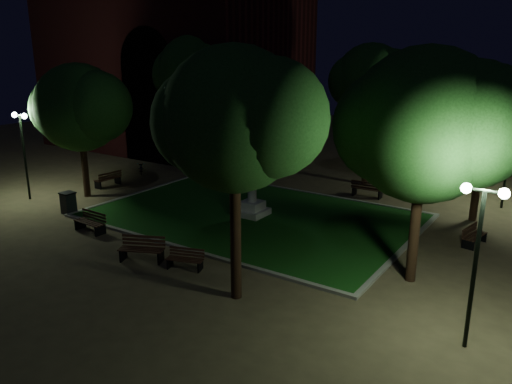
# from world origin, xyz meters

# --- Properties ---
(ground) EXTENTS (80.00, 80.00, 0.00)m
(ground) POSITION_xyz_m (0.00, 0.00, 0.00)
(ground) COLOR brown
(lawn) EXTENTS (15.00, 10.00, 0.08)m
(lawn) POSITION_xyz_m (0.00, 2.00, 0.04)
(lawn) COLOR #134412
(lawn) RESTS_ON ground
(lawn_kerb) EXTENTS (15.40, 10.40, 0.12)m
(lawn_kerb) POSITION_xyz_m (0.00, 2.00, 0.06)
(lawn_kerb) COLOR slate
(lawn_kerb) RESTS_ON ground
(monument) EXTENTS (1.40, 1.40, 3.20)m
(monument) POSITION_xyz_m (0.00, 2.00, 0.96)
(monument) COLOR #A9A59A
(monument) RESTS_ON lawn
(building_main) EXTENTS (20.00, 12.00, 15.00)m
(building_main) POSITION_xyz_m (-15.86, 13.79, 7.38)
(building_main) COLOR #421414
(building_main) RESTS_ON ground
(tree_west) EXTENTS (5.78, 4.72, 7.31)m
(tree_west) POSITION_xyz_m (-9.54, -0.28, 4.95)
(tree_west) COLOR black
(tree_west) RESTS_ON ground
(tree_north_wl) EXTENTS (6.16, 5.03, 8.25)m
(tree_north_wl) POSITION_xyz_m (-5.83, 7.70, 5.73)
(tree_north_wl) COLOR black
(tree_north_wl) RESTS_ON ground
(tree_north_er) EXTENTS (5.14, 4.20, 8.35)m
(tree_north_er) POSITION_xyz_m (2.34, 10.94, 6.24)
(tree_north_er) COLOR black
(tree_north_er) RESTS_ON ground
(tree_ne) EXTENTS (5.91, 4.83, 7.43)m
(tree_ne) POSITION_xyz_m (9.29, 7.47, 5.01)
(tree_ne) COLOR black
(tree_ne) RESTS_ON ground
(tree_east) EXTENTS (6.35, 5.18, 8.16)m
(tree_east) POSITION_xyz_m (8.80, -0.71, 5.56)
(tree_east) COLOR black
(tree_east) RESTS_ON ground
(tree_se) EXTENTS (5.51, 4.50, 8.18)m
(tree_se) POSITION_xyz_m (4.34, -5.19, 5.92)
(tree_se) COLOR black
(tree_se) RESTS_ON ground
(tree_nw) EXTENTS (6.29, 5.13, 8.95)m
(tree_nw) POSITION_xyz_m (-9.01, 8.69, 6.38)
(tree_nw) COLOR black
(tree_nw) RESTS_ON ground
(lamppost_sw) EXTENTS (1.18, 0.28, 4.74)m
(lamppost_sw) POSITION_xyz_m (-11.88, -2.36, 3.29)
(lamppost_sw) COLOR black
(lamppost_sw) RESTS_ON ground
(lamppost_se) EXTENTS (1.18, 0.28, 4.65)m
(lamppost_se) POSITION_xyz_m (11.23, -3.97, 3.23)
(lamppost_se) COLOR black
(lamppost_se) RESTS_ON ground
(lamppost_nw) EXTENTS (1.18, 0.28, 4.03)m
(lamppost_nw) POSITION_xyz_m (-11.39, 9.20, 2.86)
(lamppost_nw) COLOR black
(lamppost_nw) RESTS_ON ground
(lamppost_ne) EXTENTS (1.18, 0.28, 4.61)m
(lamppost_ne) POSITION_xyz_m (10.03, 10.37, 3.21)
(lamppost_ne) COLOR black
(lamppost_ne) RESTS_ON ground
(bench_near_left) EXTENTS (1.85, 1.29, 0.96)m
(bench_near_left) POSITION_xyz_m (-0.57, -4.79, 0.45)
(bench_near_left) COLOR black
(bench_near_left) RESTS_ON ground
(bench_near_right) EXTENTS (1.49, 0.91, 0.77)m
(bench_near_right) POSITION_xyz_m (1.33, -4.42, 0.36)
(bench_near_right) COLOR black
(bench_near_right) RESTS_ON ground
(bench_west_near) EXTENTS (1.67, 0.63, 0.91)m
(bench_west_near) POSITION_xyz_m (-4.87, -3.80, 0.43)
(bench_west_near) COLOR black
(bench_west_near) RESTS_ON ground
(bench_left_side) EXTENTS (0.65, 1.69, 0.91)m
(bench_left_side) POSITION_xyz_m (-10.31, 1.81, 0.43)
(bench_left_side) COLOR black
(bench_left_side) RESTS_ON ground
(bench_right_side) EXTENTS (0.78, 1.56, 0.82)m
(bench_right_side) POSITION_xyz_m (9.84, 4.13, 0.39)
(bench_right_side) COLOR black
(bench_right_side) RESTS_ON ground
(bench_far_side) EXTENTS (1.73, 0.65, 0.94)m
(bench_far_side) POSITION_xyz_m (3.45, 8.32, 0.44)
(bench_far_side) COLOR black
(bench_far_side) RESTS_ON ground
(trash_bin) EXTENTS (0.68, 0.68, 1.10)m
(trash_bin) POSITION_xyz_m (-7.92, -2.74, 0.56)
(trash_bin) COLOR black
(trash_bin) RESTS_ON ground
(bicycle) EXTENTS (1.41, 1.38, 0.77)m
(bicycle) POSITION_xyz_m (-11.12, 5.23, 0.38)
(bicycle) COLOR black
(bicycle) RESTS_ON ground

